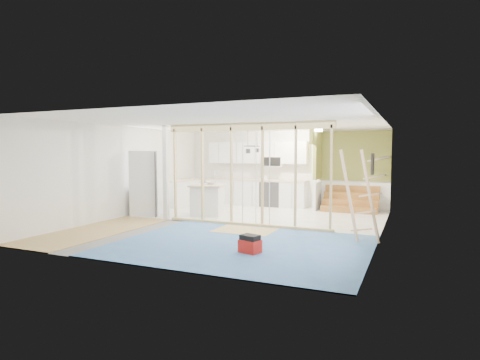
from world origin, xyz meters
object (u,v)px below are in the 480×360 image
at_px(fridge, 148,183).
at_px(ladder, 362,195).
at_px(toolbox, 250,245).
at_px(island, 208,200).

bearing_deg(fridge, ladder, -29.54).
relative_size(fridge, toolbox, 4.46).
distance_m(island, ladder, 4.95).
height_order(toolbox, ladder, ladder).
distance_m(island, toolbox, 4.57).
distance_m(fridge, island, 1.84).
bearing_deg(island, fridge, -172.06).
xyz_separation_m(island, toolbox, (2.80, -3.60, -0.29)).
xyz_separation_m(toolbox, ladder, (1.78, 1.78, 0.81)).
bearing_deg(island, ladder, -35.28).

